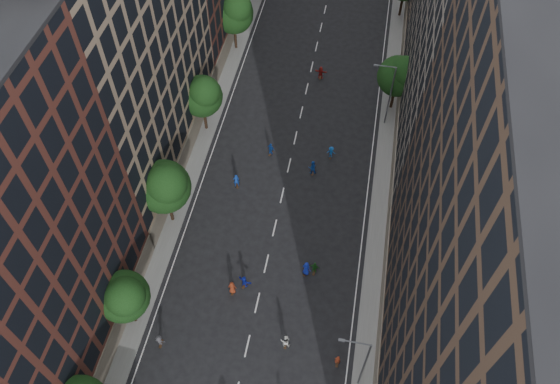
# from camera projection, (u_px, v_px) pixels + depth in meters

# --- Properties ---
(ground) EXTENTS (240.00, 240.00, 0.00)m
(ground) POSITION_uv_depth(u_px,v_px,m) (295.00, 141.00, 66.97)
(ground) COLOR black
(ground) RESTS_ON ground
(sidewalk_left) EXTENTS (4.00, 105.00, 0.15)m
(sidewalk_left) POSITION_uv_depth(u_px,v_px,m) (216.00, 87.00, 72.68)
(sidewalk_left) COLOR slate
(sidewalk_left) RESTS_ON ground
(sidewalk_right) EXTENTS (4.00, 105.00, 0.15)m
(sidewalk_right) POSITION_uv_depth(u_px,v_px,m) (397.00, 111.00, 70.01)
(sidewalk_right) COLOR slate
(sidewalk_right) RESTS_ON ground
(bldg_left_b) EXTENTS (14.00, 26.00, 34.00)m
(bldg_left_b) POSITION_uv_depth(u_px,v_px,m) (96.00, 32.00, 52.55)
(bldg_left_b) COLOR #8F775E
(bldg_left_b) RESTS_ON ground
(bldg_right_a) EXTENTS (14.00, 30.00, 36.00)m
(bldg_right_a) POSITION_uv_depth(u_px,v_px,m) (522.00, 273.00, 35.71)
(bldg_right_a) COLOR #422F23
(bldg_right_a) RESTS_ON ground
(bldg_right_b) EXTENTS (14.00, 28.00, 33.00)m
(bldg_right_b) POSITION_uv_depth(u_px,v_px,m) (494.00, 25.00, 54.04)
(bldg_right_b) COLOR #6D655A
(bldg_right_b) RESTS_ON ground
(tree_left_1) EXTENTS (4.80, 4.80, 8.21)m
(tree_left_1) POSITION_uv_depth(u_px,v_px,m) (124.00, 296.00, 48.32)
(tree_left_1) COLOR black
(tree_left_1) RESTS_ON ground
(tree_left_2) EXTENTS (5.60, 5.60, 9.45)m
(tree_left_2) POSITION_uv_depth(u_px,v_px,m) (165.00, 186.00, 54.75)
(tree_left_2) COLOR black
(tree_left_2) RESTS_ON ground
(tree_left_3) EXTENTS (5.00, 5.00, 8.58)m
(tree_left_3) POSITION_uv_depth(u_px,v_px,m) (202.00, 95.00, 63.46)
(tree_left_3) COLOR black
(tree_left_3) RESTS_ON ground
(tree_left_4) EXTENTS (5.40, 5.40, 9.08)m
(tree_left_4) POSITION_uv_depth(u_px,v_px,m) (235.00, 12.00, 72.69)
(tree_left_4) COLOR black
(tree_left_4) RESTS_ON ground
(tree_right_a) EXTENTS (5.00, 5.00, 8.39)m
(tree_right_a) POSITION_uv_depth(u_px,v_px,m) (400.00, 75.00, 65.85)
(tree_right_a) COLOR black
(tree_right_a) RESTS_ON ground
(streetlamp_near) EXTENTS (2.64, 0.22, 9.06)m
(streetlamp_near) POSITION_uv_depth(u_px,v_px,m) (362.00, 362.00, 45.15)
(streetlamp_near) COLOR #595B60
(streetlamp_near) RESTS_ON ground
(streetlamp_far) EXTENTS (2.64, 0.22, 9.06)m
(streetlamp_far) POSITION_uv_depth(u_px,v_px,m) (389.00, 93.00, 64.65)
(streetlamp_far) COLOR #595B60
(streetlamp_far) RESTS_ON ground
(skater_6) EXTENTS (0.88, 0.60, 1.75)m
(skater_6) POSITION_uv_depth(u_px,v_px,m) (232.00, 288.00, 54.00)
(skater_6) COLOR maroon
(skater_6) RESTS_ON ground
(skater_7) EXTENTS (0.57, 0.38, 1.52)m
(skater_7) POSITION_uv_depth(u_px,v_px,m) (338.00, 360.00, 49.73)
(skater_7) COLOR #A0351A
(skater_7) RESTS_ON ground
(skater_8) EXTENTS (0.97, 0.78, 1.92)m
(skater_8) POSITION_uv_depth(u_px,v_px,m) (285.00, 341.00, 50.62)
(skater_8) COLOR silver
(skater_8) RESTS_ON ground
(skater_9) EXTENTS (1.00, 0.60, 1.51)m
(skater_9) POSITION_uv_depth(u_px,v_px,m) (160.00, 341.00, 50.83)
(skater_9) COLOR #424247
(skater_9) RESTS_ON ground
(skater_10) EXTENTS (1.05, 0.56, 1.71)m
(skater_10) POSITION_uv_depth(u_px,v_px,m) (315.00, 268.00, 55.35)
(skater_10) COLOR #1C5B1B
(skater_10) RESTS_ON ground
(skater_11) EXTENTS (1.56, 0.98, 1.61)m
(skater_11) POSITION_uv_depth(u_px,v_px,m) (244.00, 282.00, 54.47)
(skater_11) COLOR #1321A1
(skater_11) RESTS_ON ground
(skater_12) EXTENTS (1.10, 0.94, 1.90)m
(skater_12) POSITION_uv_depth(u_px,v_px,m) (306.00, 269.00, 55.20)
(skater_12) COLOR #1729BC
(skater_12) RESTS_ON ground
(skater_13) EXTENTS (0.82, 0.70, 1.92)m
(skater_13) POSITION_uv_depth(u_px,v_px,m) (236.00, 181.00, 62.01)
(skater_13) COLOR #143CA7
(skater_13) RESTS_ON ground
(skater_14) EXTENTS (1.08, 0.93, 1.93)m
(skater_14) POSITION_uv_depth(u_px,v_px,m) (312.00, 168.00, 63.15)
(skater_14) COLOR blue
(skater_14) RESTS_ON ground
(skater_15) EXTENTS (1.08, 0.65, 1.63)m
(skater_15) POSITION_uv_depth(u_px,v_px,m) (331.00, 152.00, 64.75)
(skater_15) COLOR blue
(skater_15) RESTS_ON ground
(skater_16) EXTENTS (1.10, 0.79, 1.74)m
(skater_16) POSITION_uv_depth(u_px,v_px,m) (271.00, 149.00, 64.99)
(skater_16) COLOR #123D96
(skater_16) RESTS_ON ground
(skater_17) EXTENTS (1.69, 0.64, 1.79)m
(skater_17) POSITION_uv_depth(u_px,v_px,m) (321.00, 73.00, 73.15)
(skater_17) COLOR #A91F1C
(skater_17) RESTS_ON ground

